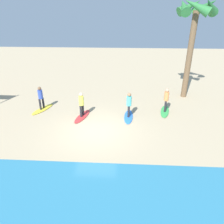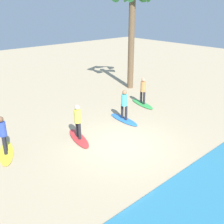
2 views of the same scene
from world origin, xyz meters
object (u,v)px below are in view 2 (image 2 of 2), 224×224
surfer_blue (124,103)px  surfer_red (78,119)px  surfer_green (143,89)px  palm_tree (132,4)px  surfer_yellow (3,132)px  surfboard_blue (124,120)px  surfboard_green (142,104)px  surfboard_red (79,138)px  surfboard_yellow (6,153)px

surfer_blue → surfer_red: bearing=2.4°
surfer_green → palm_tree: bearing=-123.2°
surfer_blue → surfer_yellow: same height
surfer_yellow → palm_tree: (-10.74, -3.22, 4.90)m
surfer_green → surfer_blue: same height
surfboard_blue → palm_tree: bearing=135.0°
surfboard_green → surfer_green: bearing=12.7°
surfboard_red → surfer_red: surfer_red is taller
surfer_red → surfer_blue: bearing=-177.6°
surfer_green → surfer_blue: bearing=20.8°
surfboard_green → surfboard_blue: bearing=-56.5°
surfer_green → palm_tree: size_ratio=0.22×
surfer_green → surfboard_red: (5.66, 1.10, -0.99)m
surfer_green → surfer_blue: size_ratio=1.00×
surfer_blue → palm_tree: size_ratio=0.22×
surfboard_green → surfer_blue: 2.92m
surfboard_green → surfboard_yellow: (8.72, 0.14, 0.00)m
surfer_green → surfer_yellow: 8.72m
surfer_green → surfboard_red: 5.85m
surfboard_yellow → surfer_yellow: surfer_yellow is taller
surfboard_green → surfer_red: surfer_red is taller
surfboard_red → surfer_red: (0.00, 0.00, 0.99)m
surfer_blue → surfer_yellow: 6.21m
surfer_blue → palm_tree: bearing=-138.5°
surfer_green → surfer_yellow: same height
surfboard_yellow → surfer_green: bearing=112.7°
surfer_blue → surfer_yellow: bearing=-7.8°
surfboard_green → surfer_yellow: size_ratio=1.28×
surfer_red → surfer_yellow: size_ratio=1.00×
palm_tree → surfer_green: bearing=56.8°
surfer_red → surfboard_red: bearing=-90.0°
surfer_blue → palm_tree: 7.85m
surfboard_blue → surfer_blue: size_ratio=1.28×
surfboard_red → surfboard_green: bearing=115.4°
surfboard_blue → surfboard_red: 3.10m
surfer_blue → surfer_red: (3.10, 0.13, 0.00)m
surfer_green → palm_tree: palm_tree is taller
palm_tree → surfboard_green: bearing=56.8°
surfboard_blue → surfer_green: bearing=114.3°
surfer_green → surfboard_blue: size_ratio=0.78×
surfboard_red → surfer_yellow: bearing=-93.1°
surfer_green → palm_tree: 6.14m
surfboard_green → surfboard_yellow: size_ratio=1.00×
surfer_green → surfer_blue: (2.57, 0.97, 0.00)m
surfboard_green → surfboard_blue: size_ratio=1.00×
surfer_blue → palm_tree: palm_tree is taller
surfer_green → surfer_blue: 2.74m
surfboard_blue → surfer_blue: surfer_blue is taller
surfer_blue → surfboard_yellow: (6.16, -0.84, -0.99)m
surfboard_green → surfboard_blue: 2.74m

